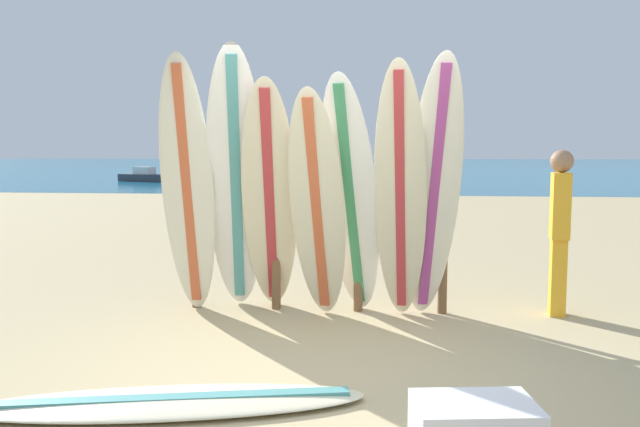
# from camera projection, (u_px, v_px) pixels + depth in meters

# --- Properties ---
(ground_plane) EXTENTS (120.00, 120.00, 0.00)m
(ground_plane) POSITION_uv_depth(u_px,v_px,m) (322.00, 380.00, 4.49)
(ground_plane) COLOR tan
(ocean_water) EXTENTS (120.00, 80.00, 0.01)m
(ocean_water) POSITION_uv_depth(u_px,v_px,m) (383.00, 165.00, 61.88)
(ocean_water) COLOR #196B93
(ocean_water) RESTS_ON ground
(surfboard_rack) EXTENTS (2.58, 0.09, 1.20)m
(surfboard_rack) POSITION_uv_depth(u_px,v_px,m) (317.00, 238.00, 6.36)
(surfboard_rack) COLOR brown
(surfboard_rack) RESTS_ON ground
(surfboard_leaning_far_left) EXTENTS (0.53, 0.72, 2.47)m
(surfboard_leaning_far_left) POSITION_uv_depth(u_px,v_px,m) (188.00, 188.00, 6.07)
(surfboard_leaning_far_left) COLOR silver
(surfboard_leaning_far_left) RESTS_ON ground
(surfboard_leaning_left) EXTENTS (0.73, 1.10, 2.55)m
(surfboard_leaning_left) POSITION_uv_depth(u_px,v_px,m) (236.00, 184.00, 6.11)
(surfboard_leaning_left) COLOR white
(surfboard_leaning_left) RESTS_ON ground
(surfboard_leaning_center_left) EXTENTS (0.63, 1.10, 2.24)m
(surfboard_leaning_center_left) POSITION_uv_depth(u_px,v_px,m) (270.00, 200.00, 6.09)
(surfboard_leaning_center_left) COLOR beige
(surfboard_leaning_center_left) RESTS_ON ground
(surfboard_leaning_center) EXTENTS (0.62, 0.82, 2.15)m
(surfboard_leaning_center) POSITION_uv_depth(u_px,v_px,m) (317.00, 207.00, 5.89)
(surfboard_leaning_center) COLOR beige
(surfboard_leaning_center) RESTS_ON ground
(surfboard_leaning_center_right) EXTENTS (0.69, 1.07, 2.27)m
(surfboard_leaning_center_right) POSITION_uv_depth(u_px,v_px,m) (351.00, 200.00, 5.95)
(surfboard_leaning_center_right) COLOR white
(surfboard_leaning_center_right) RESTS_ON ground
(surfboard_leaning_right) EXTENTS (0.55, 0.89, 2.38)m
(surfboard_leaning_right) POSITION_uv_depth(u_px,v_px,m) (400.00, 195.00, 5.80)
(surfboard_leaning_right) COLOR beige
(surfboard_leaning_right) RESTS_ON ground
(surfboard_leaning_far_right) EXTENTS (0.65, 0.91, 2.44)m
(surfboard_leaning_far_right) POSITION_uv_depth(u_px,v_px,m) (433.00, 192.00, 5.84)
(surfboard_leaning_far_right) COLOR white
(surfboard_leaning_far_right) RESTS_ON ground
(surfboard_lying_on_sand) EXTENTS (2.54, 1.08, 0.08)m
(surfboard_lying_on_sand) POSITION_uv_depth(u_px,v_px,m) (168.00, 402.00, 3.99)
(surfboard_lying_on_sand) COLOR beige
(surfboard_lying_on_sand) RESTS_ON ground
(beachgoer_standing) EXTENTS (0.22, 0.27, 1.60)m
(beachgoer_standing) POSITION_uv_depth(u_px,v_px,m) (560.00, 225.00, 6.14)
(beachgoer_standing) COLOR gold
(beachgoer_standing) RESTS_ON ground
(small_boat_offshore) EXTENTS (2.81, 1.80, 0.71)m
(small_boat_offshore) POSITION_uv_depth(u_px,v_px,m) (144.00, 176.00, 31.80)
(small_boat_offshore) COLOR #333842
(small_boat_offshore) RESTS_ON ocean_water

